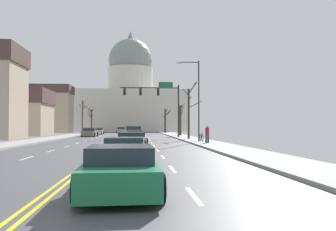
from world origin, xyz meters
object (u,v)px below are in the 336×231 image
at_px(signal_gantry, 158,97).
at_px(pedestrian_00, 207,133).
at_px(sedan_oncoming_00, 90,132).
at_px(bicycle_parked, 201,137).
at_px(street_lamp_right, 196,93).
at_px(sedan_oncoming_01, 97,131).
at_px(sedan_near_04, 126,151).
at_px(sedan_near_03, 131,143).
at_px(sedan_oncoming_03, 124,129).
at_px(sedan_oncoming_02, 121,130).
at_px(sedan_near_05, 121,170).
at_px(pickup_truck_near_00, 134,133).
at_px(sedan_near_01, 134,136).
at_px(sedan_near_02, 135,139).

bearing_deg(signal_gantry, pedestrian_00, -78.21).
relative_size(sedan_oncoming_00, pedestrian_00, 2.90).
bearing_deg(bicycle_parked, street_lamp_right, 171.92).
relative_size(sedan_oncoming_01, pedestrian_00, 2.92).
relative_size(sedan_near_04, pedestrian_00, 2.84).
bearing_deg(bicycle_parked, signal_gantry, 106.01).
bearing_deg(sedan_near_03, sedan_oncoming_03, 92.59).
height_order(sedan_oncoming_02, pedestrian_00, pedestrian_00).
bearing_deg(sedan_near_05, sedan_oncoming_00, 98.46).
xyz_separation_m(signal_gantry, sedan_oncoming_00, (-9.93, 7.49, -4.84)).
bearing_deg(street_lamp_right, pedestrian_00, -84.75).
xyz_separation_m(signal_gantry, pickup_truck_near_00, (-3.17, -4.06, -4.74)).
bearing_deg(sedan_near_03, pickup_truck_near_00, 90.17).
xyz_separation_m(pedestrian_00, bicycle_parked, (0.18, 3.83, -0.52)).
relative_size(street_lamp_right, sedan_near_01, 1.74).
distance_m(sedan_near_03, pedestrian_00, 10.65).
distance_m(sedan_oncoming_02, sedan_oncoming_03, 13.79).
distance_m(sedan_near_04, pedestrian_00, 16.35).
xyz_separation_m(street_lamp_right, sedan_near_02, (-5.95, -5.75, -4.29)).
distance_m(street_lamp_right, sedan_near_01, 7.57).
bearing_deg(sedan_near_04, sedan_oncoming_01, 97.70).
distance_m(street_lamp_right, sedan_near_02, 9.32).
bearing_deg(sedan_near_03, sedan_oncoming_01, 98.93).
bearing_deg(sedan_near_03, bicycle_parked, 61.31).
distance_m(signal_gantry, bicycle_parked, 13.92).
relative_size(sedan_near_04, bicycle_parked, 2.51).
height_order(sedan_near_04, sedan_near_05, sedan_near_05).
distance_m(sedan_oncoming_00, bicycle_parked, 24.14).
height_order(signal_gantry, pickup_truck_near_00, signal_gantry).
bearing_deg(sedan_near_04, street_lamp_right, 71.56).
relative_size(sedan_near_03, sedan_oncoming_03, 0.99).
distance_m(sedan_near_02, sedan_oncoming_01, 39.55).
bearing_deg(sedan_near_03, pedestrian_00, 52.21).
bearing_deg(pedestrian_00, sedan_oncoming_00, 119.24).
distance_m(sedan_oncoming_02, bicycle_parked, 48.21).
relative_size(sedan_near_01, sedan_near_02, 1.01).
height_order(sedan_near_04, sedan_oncoming_03, sedan_oncoming_03).
relative_size(street_lamp_right, sedan_oncoming_00, 1.75).
bearing_deg(bicycle_parked, sedan_near_04, -109.98).
bearing_deg(sedan_oncoming_00, pickup_truck_near_00, -59.68).
bearing_deg(sedan_near_01, sedan_oncoming_01, 102.86).
height_order(sedan_near_01, sedan_near_03, sedan_near_03).
relative_size(sedan_near_03, sedan_near_05, 0.97).
distance_m(sedan_near_04, sedan_oncoming_03, 79.77).
xyz_separation_m(sedan_near_03, sedan_oncoming_01, (-7.14, 45.44, -0.03)).
bearing_deg(street_lamp_right, sedan_near_03, -116.57).
bearing_deg(signal_gantry, pickup_truck_near_00, -127.99).
relative_size(sedan_oncoming_01, bicycle_parked, 2.58).
xyz_separation_m(sedan_near_04, sedan_oncoming_00, (-6.70, 38.76, 0.06)).
distance_m(sedan_oncoming_01, sedan_oncoming_03, 28.01).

